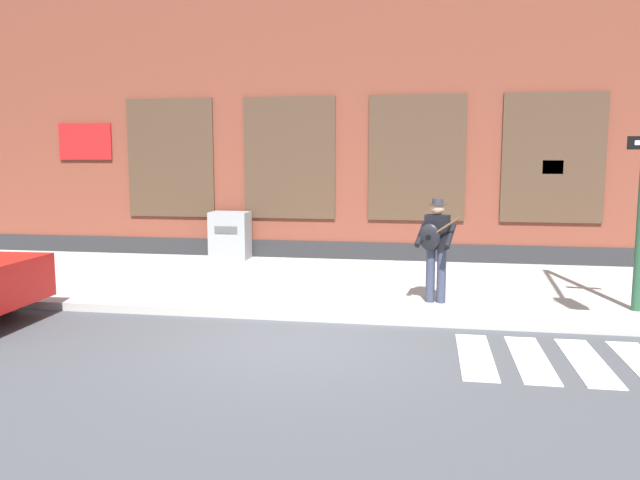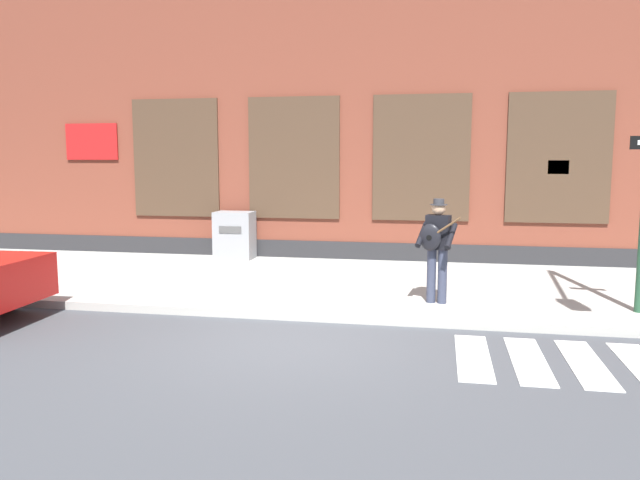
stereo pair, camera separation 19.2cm
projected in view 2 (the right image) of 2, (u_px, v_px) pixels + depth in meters
name	position (u px, v px, depth m)	size (l,w,h in m)	color
ground_plane	(293.00, 342.00, 8.57)	(160.00, 160.00, 0.00)	#424449
sidewalk	(337.00, 284.00, 12.20)	(28.00, 5.33, 0.14)	#ADAAA3
building_backdrop	(367.00, 83.00, 16.17)	(28.00, 4.06, 8.94)	brown
busker	(437.00, 244.00, 10.15)	(0.72, 0.64, 1.72)	#33384C
utility_box	(235.00, 235.00, 14.81)	(0.90, 0.64, 1.12)	gray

